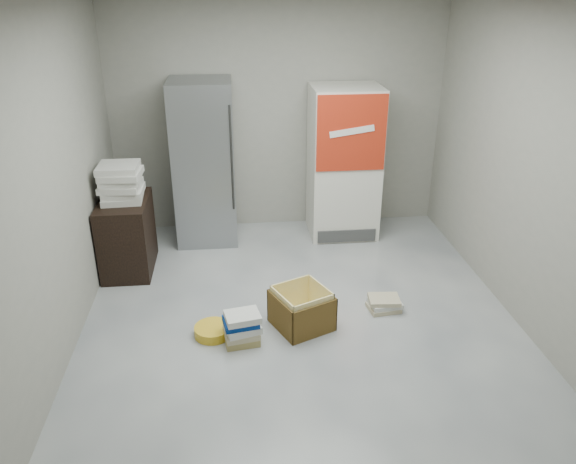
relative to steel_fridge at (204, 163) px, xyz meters
The scene contains 10 objects.
ground 2.50m from the steel_fridge, 67.10° to the right, with size 5.00×5.00×0.00m, color #B9BAB5.
room_shell 2.46m from the steel_fridge, 67.10° to the right, with size 4.04×5.04×2.82m.
steel_fridge is the anchor object (origin of this frame).
coke_cooler 1.65m from the steel_fridge, ahead, with size 0.80×0.73×1.80m.
wood_shelf 1.23m from the steel_fridge, 138.69° to the right, with size 0.50×0.80×0.80m, color black.
supply_box_stack 1.10m from the steel_fridge, 138.65° to the right, with size 0.44×0.44×0.39m.
phonebook_stack_main 2.39m from the steel_fridge, 81.13° to the right, with size 0.35×0.30×0.30m.
phonebook_stack_side 2.67m from the steel_fridge, 46.81° to the right, with size 0.33×0.27×0.13m.
cardboard_box 2.35m from the steel_fridge, 66.09° to the right, with size 0.62×0.62×0.38m.
bucket_lid 2.28m from the steel_fridge, 87.58° to the right, with size 0.33×0.33×0.09m, color gold.
Camera 1 is at (-0.57, -4.20, 2.94)m, focal length 35.00 mm.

